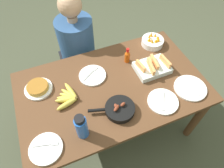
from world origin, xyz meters
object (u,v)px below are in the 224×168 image
object	(u,v)px
frittata_plate_center	(38,88)
empty_plate_far_right	(46,149)
fruit_bowl_mango	(153,41)
banana_bunch	(68,97)
skillet	(119,109)
melon_tray	(152,67)
hot_sauce_bottle	(127,56)
empty_plate_near_front	(190,88)
water_bottle	(81,127)
person_figure	(79,55)
empty_plate_mid_edge	(163,101)
empty_plate_far_left	(92,75)

from	to	relation	value
frittata_plate_center	empty_plate_far_right	distance (m)	0.50
fruit_bowl_mango	frittata_plate_center	bearing A→B (deg)	-173.51
banana_bunch	skillet	distance (m)	0.40
melon_tray	empty_plate_far_right	size ratio (longest dim) A/B	1.28
melon_tray	hot_sauce_bottle	bearing A→B (deg)	131.76
empty_plate_near_front	water_bottle	world-z (taller)	water_bottle
hot_sauce_bottle	person_figure	bearing A→B (deg)	125.89
person_figure	melon_tray	bearing A→B (deg)	-52.42
empty_plate_near_front	frittata_plate_center	bearing A→B (deg)	158.13
empty_plate_mid_edge	empty_plate_near_front	bearing A→B (deg)	5.71
hot_sauce_bottle	person_figure	distance (m)	0.65
empty_plate_near_front	water_bottle	size ratio (longest dim) A/B	1.14
empty_plate_near_front	empty_plate_far_left	xyz separation A→B (m)	(-0.68, 0.42, 0.00)
skillet	hot_sauce_bottle	world-z (taller)	hot_sauce_bottle
empty_plate_far_left	frittata_plate_center	bearing A→B (deg)	176.04
frittata_plate_center	empty_plate_far_right	xyz separation A→B (m)	(-0.04, -0.50, -0.01)
empty_plate_near_front	fruit_bowl_mango	world-z (taller)	fruit_bowl_mango
banana_bunch	empty_plate_far_left	bearing A→B (deg)	30.92
frittata_plate_center	empty_plate_near_front	bearing A→B (deg)	-21.87
fruit_bowl_mango	hot_sauce_bottle	distance (m)	0.34
melon_tray	empty_plate_near_front	distance (m)	0.35
frittata_plate_center	hot_sauce_bottle	world-z (taller)	hot_sauce_bottle
empty_plate_near_front	empty_plate_far_right	world-z (taller)	same
melon_tray	hot_sauce_bottle	xyz separation A→B (m)	(-0.16, 0.17, 0.03)
hot_sauce_bottle	fruit_bowl_mango	bearing A→B (deg)	19.06
hot_sauce_bottle	person_figure	size ratio (longest dim) A/B	0.13
person_figure	hot_sauce_bottle	bearing A→B (deg)	-54.11
empty_plate_far_left	empty_plate_mid_edge	world-z (taller)	same
melon_tray	empty_plate_mid_edge	size ratio (longest dim) A/B	1.20
melon_tray	frittata_plate_center	world-z (taller)	melon_tray
empty_plate_mid_edge	frittata_plate_center	bearing A→B (deg)	150.80
empty_plate_near_front	person_figure	distance (m)	1.18
empty_plate_mid_edge	skillet	bearing A→B (deg)	170.68
skillet	hot_sauce_bottle	distance (m)	0.52
empty_plate_far_left	fruit_bowl_mango	distance (m)	0.68
hot_sauce_bottle	empty_plate_near_front	bearing A→B (deg)	-53.83
empty_plate_far_left	fruit_bowl_mango	bearing A→B (deg)	13.33
frittata_plate_center	person_figure	bearing A→B (deg)	47.17
water_bottle	hot_sauce_bottle	world-z (taller)	water_bottle
banana_bunch	empty_plate_near_front	distance (m)	0.97
melon_tray	empty_plate_far_left	bearing A→B (deg)	165.58
banana_bunch	empty_plate_mid_edge	size ratio (longest dim) A/B	1.03
empty_plate_mid_edge	fruit_bowl_mango	size ratio (longest dim) A/B	1.14
empty_plate_mid_edge	person_figure	size ratio (longest dim) A/B	0.20
frittata_plate_center	empty_plate_far_left	size ratio (longest dim) A/B	0.97
person_figure	skillet	bearing A→B (deg)	-85.54
empty_plate_near_front	skillet	bearing A→B (deg)	177.29
empty_plate_far_right	fruit_bowl_mango	world-z (taller)	fruit_bowl_mango
fruit_bowl_mango	water_bottle	distance (m)	1.08
empty_plate_far_right	empty_plate_mid_edge	world-z (taller)	same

